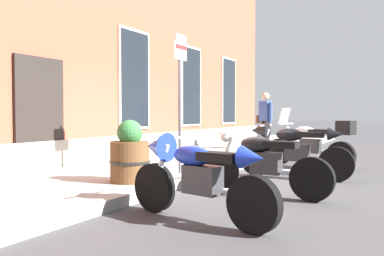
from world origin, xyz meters
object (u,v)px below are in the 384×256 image
(pedestrian_blue_top, at_px, (265,117))
(barrel_planter, at_px, (130,156))
(motorcycle_blue_sport, at_px, (193,173))
(parking_sign, at_px, (180,83))
(motorcycle_black_sport, at_px, (290,148))
(motorcycle_black_naked, at_px, (262,164))
(motorcycle_silver_touring, at_px, (313,143))

(pedestrian_blue_top, bearing_deg, barrel_planter, -179.45)
(motorcycle_blue_sport, bearing_deg, parking_sign, 34.42)
(barrel_planter, bearing_deg, parking_sign, -10.98)
(pedestrian_blue_top, height_order, parking_sign, parking_sign)
(motorcycle_black_sport, relative_size, pedestrian_blue_top, 1.24)
(parking_sign, bearing_deg, motorcycle_black_sport, -49.58)
(motorcycle_black_sport, xyz_separation_m, parking_sign, (-1.37, 1.61, 1.19))
(parking_sign, distance_m, barrel_planter, 1.69)
(motorcycle_black_naked, height_order, pedestrian_blue_top, pedestrian_blue_top)
(barrel_planter, bearing_deg, motorcycle_black_sport, -35.96)
(motorcycle_black_naked, distance_m, parking_sign, 2.16)
(motorcycle_blue_sport, xyz_separation_m, motorcycle_black_naked, (1.70, -0.22, -0.07))
(motorcycle_black_sport, distance_m, parking_sign, 2.43)
(pedestrian_blue_top, xyz_separation_m, barrel_planter, (-6.66, -0.06, -0.56))
(motorcycle_black_naked, xyz_separation_m, motorcycle_silver_touring, (3.50, 0.00, 0.09))
(motorcycle_black_sport, bearing_deg, parking_sign, 130.42)
(motorcycle_silver_touring, distance_m, parking_sign, 3.71)
(motorcycle_silver_touring, relative_size, pedestrian_blue_top, 1.23)
(motorcycle_black_naked, height_order, motorcycle_silver_touring, motorcycle_silver_touring)
(motorcycle_black_sport, relative_size, parking_sign, 0.85)
(motorcycle_silver_touring, bearing_deg, parking_sign, 151.49)
(barrel_planter, bearing_deg, motorcycle_silver_touring, -24.12)
(motorcycle_blue_sport, xyz_separation_m, motorcycle_silver_touring, (5.20, -0.22, 0.02))
(motorcycle_black_sport, distance_m, motorcycle_silver_touring, 1.71)
(motorcycle_blue_sport, xyz_separation_m, motorcycle_black_sport, (3.50, -0.16, 0.04))
(motorcycle_black_sport, height_order, motorcycle_silver_touring, motorcycle_silver_touring)
(motorcycle_blue_sport, height_order, motorcycle_silver_touring, motorcycle_silver_touring)
(motorcycle_black_naked, distance_m, motorcycle_silver_touring, 3.50)
(pedestrian_blue_top, relative_size, barrel_planter, 1.76)
(motorcycle_black_naked, relative_size, pedestrian_blue_top, 1.22)
(motorcycle_blue_sport, bearing_deg, barrel_planter, 60.17)
(motorcycle_black_sport, distance_m, barrel_planter, 3.13)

